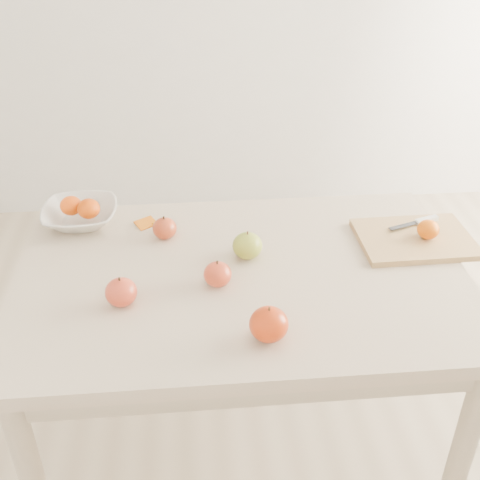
{
  "coord_description": "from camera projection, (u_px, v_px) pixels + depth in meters",
  "views": [
    {
      "loc": [
        -0.12,
        -1.3,
        1.68
      ],
      "look_at": [
        0.0,
        0.05,
        0.82
      ],
      "focal_mm": 45.0,
      "sensor_mm": 36.0,
      "label": 1
    }
  ],
  "objects": [
    {
      "name": "apple_green",
      "position": [
        247.0,
        246.0,
        1.64
      ],
      "size": [
        0.08,
        0.08,
        0.07
      ],
      "primitive_type": "ellipsoid",
      "color": "olive",
      "rests_on": "table"
    },
    {
      "name": "fruit_bowl",
      "position": [
        80.0,
        215.0,
        1.8
      ],
      "size": [
        0.22,
        0.22,
        0.05
      ],
      "primitive_type": "imported",
      "color": "silver",
      "rests_on": "table"
    },
    {
      "name": "apple_red_c",
      "position": [
        269.0,
        324.0,
        1.36
      ],
      "size": [
        0.09,
        0.09,
        0.08
      ],
      "primitive_type": "ellipsoid",
      "color": "#A80E05",
      "rests_on": "table"
    },
    {
      "name": "table",
      "position": [
        242.0,
        302.0,
        1.65
      ],
      "size": [
        1.2,
        0.8,
        0.75
      ],
      "color": "#C8B497",
      "rests_on": "ground"
    },
    {
      "name": "ground",
      "position": [
        241.0,
        456.0,
        2.0
      ],
      "size": [
        3.5,
        3.5,
        0.0
      ],
      "primitive_type": "plane",
      "color": "#C6B293",
      "rests_on": "ground"
    },
    {
      "name": "bowl_tangerine_far",
      "position": [
        89.0,
        209.0,
        1.78
      ],
      "size": [
        0.07,
        0.07,
        0.06
      ],
      "primitive_type": "ellipsoid",
      "color": "#CD3907",
      "rests_on": "fruit_bowl"
    },
    {
      "name": "apple_red_d",
      "position": [
        121.0,
        292.0,
        1.47
      ],
      "size": [
        0.08,
        0.08,
        0.07
      ],
      "primitive_type": "ellipsoid",
      "color": "maroon",
      "rests_on": "table"
    },
    {
      "name": "orange_peel_a",
      "position": [
        146.0,
        224.0,
        1.8
      ],
      "size": [
        0.07,
        0.07,
        0.01
      ],
      "primitive_type": "cube",
      "rotation": [
        0.21,
        0.0,
        0.57
      ],
      "color": "#C6610D",
      "rests_on": "table"
    },
    {
      "name": "apple_red_e",
      "position": [
        218.0,
        274.0,
        1.53
      ],
      "size": [
        0.07,
        0.07,
        0.07
      ],
      "primitive_type": "ellipsoid",
      "color": "#980A0D",
      "rests_on": "table"
    },
    {
      "name": "paring_knife",
      "position": [
        423.0,
        221.0,
        1.78
      ],
      "size": [
        0.17,
        0.07,
        0.01
      ],
      "color": "white",
      "rests_on": "cutting_board"
    },
    {
      "name": "bowl_tangerine_near",
      "position": [
        71.0,
        206.0,
        1.79
      ],
      "size": [
        0.07,
        0.07,
        0.06
      ],
      "primitive_type": "ellipsoid",
      "color": "#E15807",
      "rests_on": "fruit_bowl"
    },
    {
      "name": "board_tangerine",
      "position": [
        428.0,
        229.0,
        1.7
      ],
      "size": [
        0.06,
        0.06,
        0.05
      ],
      "primitive_type": "ellipsoid",
      "color": "orange",
      "rests_on": "cutting_board"
    },
    {
      "name": "orange_peel_b",
      "position": [
        161.0,
        224.0,
        1.81
      ],
      "size": [
        0.06,
        0.05,
        0.01
      ],
      "primitive_type": "cube",
      "rotation": [
        -0.14,
        0.0,
        -0.6
      ],
      "color": "orange",
      "rests_on": "table"
    },
    {
      "name": "cutting_board",
      "position": [
        415.0,
        239.0,
        1.72
      ],
      "size": [
        0.33,
        0.24,
        0.02
      ],
      "primitive_type": "cube",
      "rotation": [
        0.0,
        0.0,
        0.02
      ],
      "color": "tan",
      "rests_on": "table"
    },
    {
      "name": "apple_red_a",
      "position": [
        165.0,
        228.0,
        1.73
      ],
      "size": [
        0.07,
        0.07,
        0.06
      ],
      "primitive_type": "ellipsoid",
      "color": "maroon",
      "rests_on": "table"
    }
  ]
}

